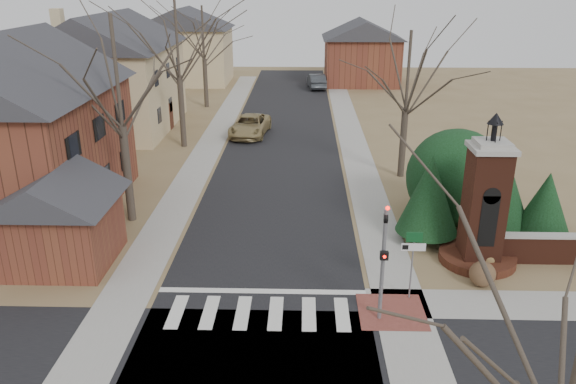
{
  "coord_description": "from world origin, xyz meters",
  "views": [
    {
      "loc": [
        1.53,
        -16.52,
        11.39
      ],
      "look_at": [
        0.9,
        6.0,
        2.71
      ],
      "focal_mm": 35.0,
      "sensor_mm": 36.0,
      "label": 1
    }
  ],
  "objects_px": {
    "traffic_signal_pole": "(384,254)",
    "sign_post": "(413,252)",
    "brick_gate_monument": "(483,215)",
    "pickup_truck": "(250,126)",
    "distant_car": "(316,81)"
  },
  "relations": [
    {
      "from": "pickup_truck",
      "to": "distant_car",
      "type": "distance_m",
      "value": 20.23
    },
    {
      "from": "pickup_truck",
      "to": "traffic_signal_pole",
      "type": "bearing_deg",
      "value": -67.84
    },
    {
      "from": "traffic_signal_pole",
      "to": "brick_gate_monument",
      "type": "relative_size",
      "value": 0.69
    },
    {
      "from": "sign_post",
      "to": "distant_car",
      "type": "height_order",
      "value": "sign_post"
    },
    {
      "from": "brick_gate_monument",
      "to": "pickup_truck",
      "type": "bearing_deg",
      "value": 119.84
    },
    {
      "from": "traffic_signal_pole",
      "to": "sign_post",
      "type": "relative_size",
      "value": 1.64
    },
    {
      "from": "sign_post",
      "to": "traffic_signal_pole",
      "type": "bearing_deg",
      "value": -132.43
    },
    {
      "from": "sign_post",
      "to": "pickup_truck",
      "type": "distance_m",
      "value": 24.53
    },
    {
      "from": "distant_car",
      "to": "brick_gate_monument",
      "type": "bearing_deg",
      "value": 92.82
    },
    {
      "from": "traffic_signal_pole",
      "to": "sign_post",
      "type": "xyz_separation_m",
      "value": [
        1.29,
        1.41,
        -0.64
      ]
    },
    {
      "from": "brick_gate_monument",
      "to": "distant_car",
      "type": "height_order",
      "value": "brick_gate_monument"
    },
    {
      "from": "sign_post",
      "to": "distant_car",
      "type": "xyz_separation_m",
      "value": [
        -2.68,
        42.6,
        -1.16
      ]
    },
    {
      "from": "sign_post",
      "to": "distant_car",
      "type": "relative_size",
      "value": 0.58
    },
    {
      "from": "distant_car",
      "to": "traffic_signal_pole",
      "type": "bearing_deg",
      "value": 85.88
    },
    {
      "from": "traffic_signal_pole",
      "to": "pickup_truck",
      "type": "height_order",
      "value": "traffic_signal_pole"
    }
  ]
}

